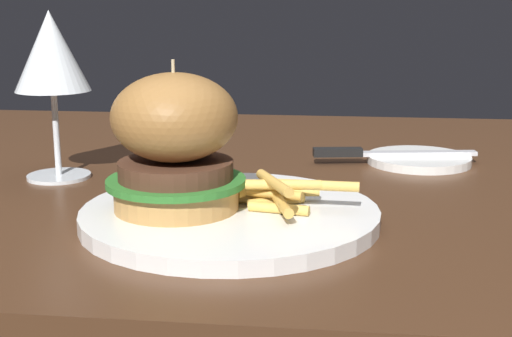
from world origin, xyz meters
TOP-DOWN VIEW (x-y plane):
  - dining_table at (0.00, 0.00)m, footprint 1.11×0.83m
  - main_plate at (0.04, -0.21)m, footprint 0.27×0.27m
  - burger_sandwich at (-0.01, -0.22)m, footprint 0.12×0.12m
  - fries_pile at (0.08, -0.20)m, footprint 0.13×0.10m
  - wine_glass at (-0.18, -0.07)m, footprint 0.08×0.08m
  - bread_plate at (0.23, 0.06)m, footprint 0.13×0.13m
  - table_knife at (0.18, 0.05)m, footprint 0.20×0.05m

SIDE VIEW (x-z plane):
  - dining_table at x=0.00m, z-range 0.27..1.01m
  - bread_plate at x=0.23m, z-range 0.74..0.75m
  - main_plate at x=0.04m, z-range 0.74..0.75m
  - table_knife at x=0.18m, z-range 0.75..0.76m
  - fries_pile at x=0.08m, z-range 0.75..0.78m
  - burger_sandwich at x=-0.01m, z-range 0.75..0.88m
  - wine_glass at x=-0.18m, z-range 0.78..0.97m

